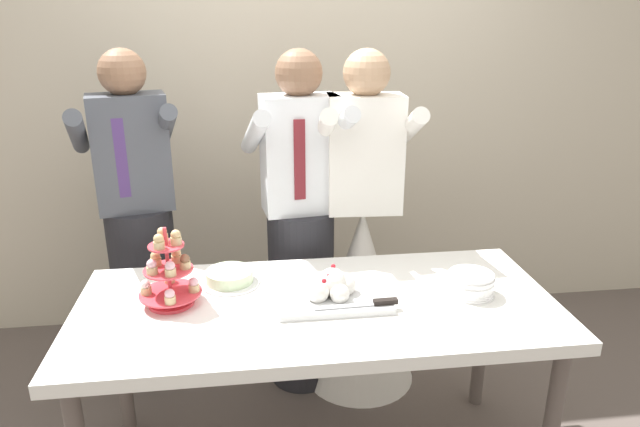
% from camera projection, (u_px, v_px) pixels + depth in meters
% --- Properties ---
extents(rear_wall, '(5.20, 0.10, 2.90)m').
position_uv_depth(rear_wall, '(287.00, 79.00, 3.22)').
color(rear_wall, beige).
rests_on(rear_wall, ground_plane).
extents(dessert_table, '(1.80, 0.80, 0.78)m').
position_uv_depth(dessert_table, '(317.00, 319.00, 2.17)').
color(dessert_table, white).
rests_on(dessert_table, ground_plane).
extents(cupcake_stand, '(0.23, 0.23, 0.31)m').
position_uv_depth(cupcake_stand, '(169.00, 275.00, 2.09)').
color(cupcake_stand, '#D83F4C').
rests_on(cupcake_stand, dessert_table).
extents(main_cake_tray, '(0.44, 0.31, 0.12)m').
position_uv_depth(main_cake_tray, '(332.00, 290.00, 2.15)').
color(main_cake_tray, silver).
rests_on(main_cake_tray, dessert_table).
extents(plate_stack, '(0.18, 0.18, 0.09)m').
position_uv_depth(plate_stack, '(471.00, 284.00, 2.19)').
color(plate_stack, white).
rests_on(plate_stack, dessert_table).
extents(round_cake, '(0.24, 0.24, 0.06)m').
position_uv_depth(round_cake, '(230.00, 278.00, 2.28)').
color(round_cake, white).
rests_on(round_cake, dessert_table).
extents(person_groom, '(0.51, 0.54, 1.66)m').
position_uv_depth(person_groom, '(301.00, 244.00, 2.75)').
color(person_groom, '#232328').
rests_on(person_groom, ground_plane).
extents(person_bride, '(0.56, 0.56, 1.66)m').
position_uv_depth(person_bride, '(361.00, 274.00, 2.81)').
color(person_bride, white).
rests_on(person_bride, ground_plane).
extents(person_guest, '(0.56, 0.58, 1.66)m').
position_uv_depth(person_guest, '(141.00, 242.00, 2.78)').
color(person_guest, '#232328').
rests_on(person_guest, ground_plane).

